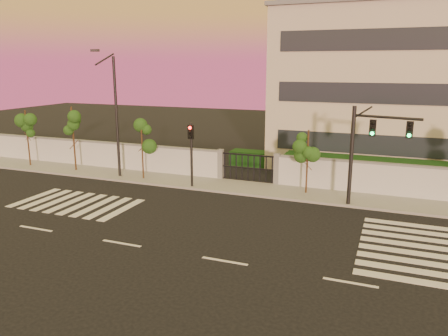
% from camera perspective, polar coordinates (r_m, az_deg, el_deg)
% --- Properties ---
extents(ground, '(120.00, 120.00, 0.00)m').
position_cam_1_polar(ground, '(18.33, 0.09, -12.08)').
color(ground, black).
rests_on(ground, ground).
extents(sidewalk, '(60.00, 3.00, 0.15)m').
position_cam_1_polar(sidewalk, '(27.73, 8.04, -3.14)').
color(sidewalk, gray).
rests_on(sidewalk, ground).
extents(perimeter_wall, '(60.00, 0.36, 2.20)m').
position_cam_1_polar(perimeter_wall, '(28.87, 9.00, -0.47)').
color(perimeter_wall, silver).
rests_on(perimeter_wall, ground).
extents(hedge_row, '(41.00, 4.25, 1.80)m').
position_cam_1_polar(hedge_row, '(31.35, 11.98, 0.03)').
color(hedge_row, '#15330F').
rests_on(hedge_row, ground).
extents(institutional_building, '(24.40, 12.40, 12.25)m').
position_cam_1_polar(institutional_building, '(37.57, 26.35, 9.34)').
color(institutional_building, beige).
rests_on(institutional_building, ground).
extents(road_markings, '(57.00, 7.62, 0.02)m').
position_cam_1_polar(road_markings, '(22.08, -0.18, -7.52)').
color(road_markings, silver).
rests_on(road_markings, ground).
extents(street_tree_a, '(1.37, 1.09, 4.47)m').
position_cam_1_polar(street_tree_a, '(37.24, -24.37, 5.06)').
color(street_tree_a, '#382314').
rests_on(street_tree_a, ground).
extents(street_tree_b, '(1.56, 1.24, 4.90)m').
position_cam_1_polar(street_tree_b, '(34.19, -19.13, 5.42)').
color(street_tree_b, '#382314').
rests_on(street_tree_b, ground).
extents(street_tree_c, '(1.30, 1.03, 4.09)m').
position_cam_1_polar(street_tree_c, '(30.45, -10.65, 3.90)').
color(street_tree_c, '#382314').
rests_on(street_tree_c, ground).
extents(street_tree_d, '(1.32, 1.05, 4.06)m').
position_cam_1_polar(street_tree_d, '(26.94, 10.95, 2.64)').
color(street_tree_d, '#382314').
rests_on(street_tree_d, ground).
extents(traffic_signal_main, '(3.57, 0.99, 5.70)m').
position_cam_1_polar(traffic_signal_main, '(25.10, 18.02, 2.89)').
color(traffic_signal_main, black).
rests_on(traffic_signal_main, ground).
extents(traffic_signal_secondary, '(0.33, 0.33, 4.30)m').
position_cam_1_polar(traffic_signal_secondary, '(28.03, -4.31, 2.71)').
color(traffic_signal_secondary, black).
rests_on(traffic_signal_secondary, ground).
extents(streetlight_west, '(0.53, 2.13, 8.84)m').
position_cam_1_polar(streetlight_west, '(31.14, -14.09, 7.22)').
color(streetlight_west, black).
rests_on(streetlight_west, ground).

